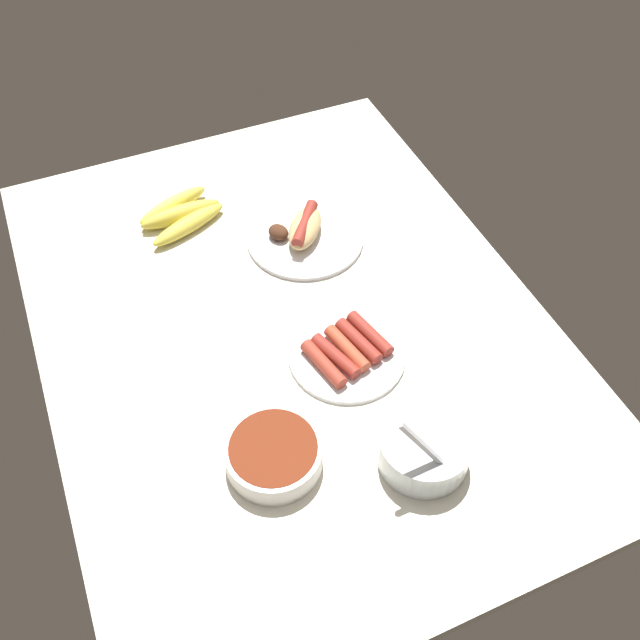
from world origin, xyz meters
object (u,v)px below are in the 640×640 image
Objects in this scene: banana_bunch at (181,215)px; plate_sausages at (347,352)px; bowl_coleslaw at (424,448)px; bowl_chili at (274,454)px; plate_hotdog_assembled at (304,233)px.

banana_bunch is 49.16cm from plate_sausages.
bowl_chili is at bearing -111.93° from bowl_coleslaw.
plate_sausages is (46.09, 17.10, -0.63)cm from banana_bunch.
plate_sausages is 1.36× the size of bowl_chili.
bowl_coleslaw is at bearing 68.07° from bowl_chili.
plate_hotdog_assembled reaches higher than plate_sausages.
plate_hotdog_assembled is at bearing 177.88° from bowl_coleslaw.
bowl_coleslaw reaches higher than plate_hotdog_assembled.
bowl_chili is (14.59, -19.39, 1.36)cm from plate_sausages.
plate_hotdog_assembled is 1.52× the size of bowl_coleslaw.
bowl_coleslaw reaches higher than plate_sausages.
bowl_chili is at bearing -2.16° from banana_bunch.
bowl_chili is at bearing -27.73° from plate_hotdog_assembled.
plate_hotdog_assembled is (-30.82, 4.48, 0.51)cm from plate_sausages.
plate_sausages is 23.62cm from bowl_coleslaw.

